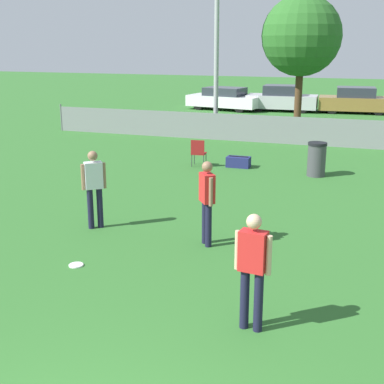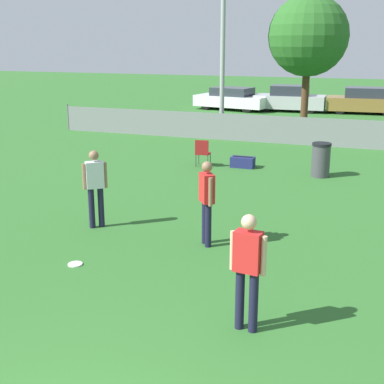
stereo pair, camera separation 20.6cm
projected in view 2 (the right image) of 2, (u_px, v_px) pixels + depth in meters
name	position (u px, v px, depth m)	size (l,w,h in m)	color
fence_backline	(315.00, 132.00, 20.90)	(22.55, 0.07, 1.21)	gray
light_pole	(223.00, 13.00, 22.01)	(0.90, 0.36, 8.66)	#9E9EA3
tree_near_pole	(308.00, 36.00, 22.88)	(3.44, 3.44, 5.92)	#4C331E
player_defender_red	(248.00, 265.00, 7.33)	(0.53, 0.26, 1.72)	#191933
player_receiver_white	(95.00, 184.00, 11.54)	(0.43, 0.40, 1.72)	#191933
player_thrower_red	(207.00, 198.00, 10.50)	(0.40, 0.44, 1.72)	#191933
frisbee_disc	(75.00, 264.00, 9.80)	(0.27, 0.27, 0.03)	white
folding_chair_sideline	(203.00, 151.00, 17.41)	(0.49, 0.49, 0.89)	#333338
trash_bin	(321.00, 160.00, 16.10)	(0.57, 0.57, 1.03)	#3F3F44
gear_bag_sideline	(243.00, 162.00, 17.38)	(0.76, 0.42, 0.36)	navy
parked_car_white	(232.00, 99.00, 32.00)	(4.64, 2.57, 1.33)	black
parked_car_silver	(290.00, 99.00, 31.34)	(4.15, 1.96, 1.50)	black
parked_car_tan	(364.00, 101.00, 30.41)	(4.19, 2.16, 1.47)	black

